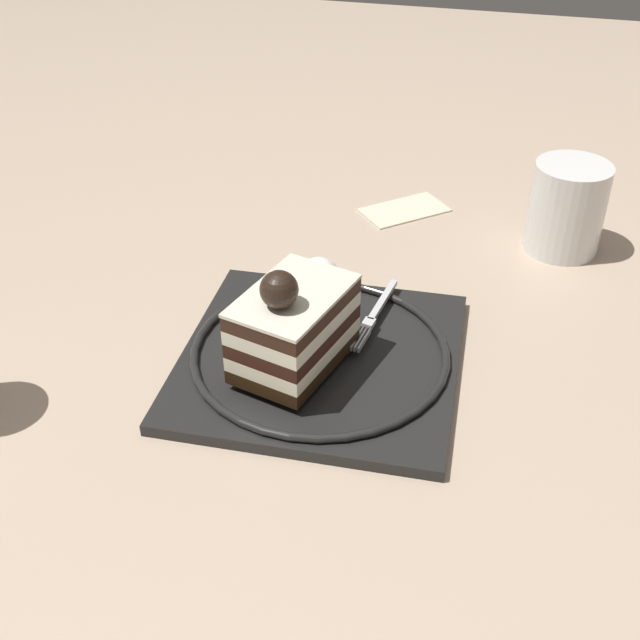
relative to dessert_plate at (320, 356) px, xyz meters
name	(u,v)px	position (x,y,z in m)	size (l,w,h in m)	color
ground_plane	(313,355)	(0.01, 0.01, -0.01)	(2.40, 2.40, 0.00)	tan
dessert_plate	(320,356)	(0.00, 0.00, 0.00)	(0.25, 0.25, 0.02)	black
cake_slice	(293,326)	(-0.02, 0.02, 0.05)	(0.12, 0.10, 0.10)	black
whipped_cream_dollop	(318,280)	(0.07, 0.02, 0.03)	(0.04, 0.04, 0.04)	white
fork	(373,316)	(0.06, -0.04, 0.01)	(0.12, 0.02, 0.00)	silver
drink_glass_far	(567,210)	(0.26, -0.20, 0.04)	(0.08, 0.08, 0.10)	white
folded_napkin	(404,209)	(0.30, -0.02, -0.01)	(0.10, 0.05, 0.00)	beige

